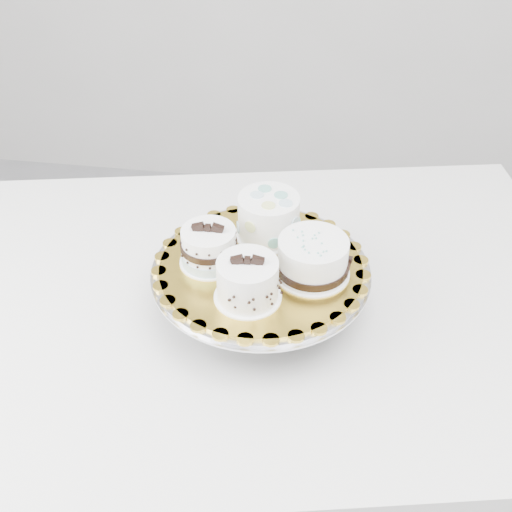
# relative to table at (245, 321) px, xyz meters

# --- Properties ---
(table) EXTENTS (1.47, 1.13, 0.75)m
(table) POSITION_rel_table_xyz_m (0.00, 0.00, 0.00)
(table) COLOR silver
(table) RESTS_ON floor
(cake_stand) EXTENTS (0.38, 0.38, 0.10)m
(cake_stand) POSITION_rel_table_xyz_m (0.04, -0.03, 0.14)
(cake_stand) COLOR gray
(cake_stand) RESTS_ON table
(cake_board) EXTENTS (0.40, 0.40, 0.01)m
(cake_board) POSITION_rel_table_xyz_m (0.04, -0.03, 0.17)
(cake_board) COLOR gold
(cake_board) RESTS_ON cake_stand
(cake_swirl) EXTENTS (0.11, 0.11, 0.09)m
(cake_swirl) POSITION_rel_table_xyz_m (0.03, -0.12, 0.21)
(cake_swirl) COLOR white
(cake_swirl) RESTS_ON cake_board
(cake_banded) EXTENTS (0.11, 0.11, 0.08)m
(cake_banded) POSITION_rel_table_xyz_m (-0.05, -0.04, 0.21)
(cake_banded) COLOR white
(cake_banded) RESTS_ON cake_board
(cake_dots) EXTENTS (0.13, 0.13, 0.08)m
(cake_dots) POSITION_rel_table_xyz_m (0.04, 0.05, 0.22)
(cake_dots) COLOR white
(cake_dots) RESTS_ON cake_board
(cake_ribbon) EXTENTS (0.14, 0.14, 0.07)m
(cake_ribbon) POSITION_rel_table_xyz_m (0.13, -0.04, 0.21)
(cake_ribbon) COLOR white
(cake_ribbon) RESTS_ON cake_board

